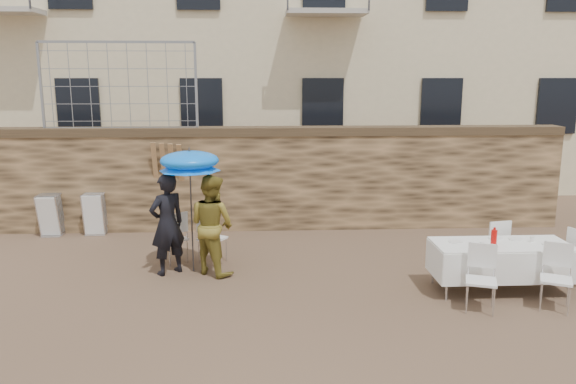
{
  "coord_description": "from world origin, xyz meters",
  "views": [
    {
      "loc": [
        -0.04,
        -7.06,
        3.35
      ],
      "look_at": [
        0.4,
        2.2,
        1.4
      ],
      "focal_mm": 35.0,
      "sensor_mm": 36.0,
      "label": 1
    }
  ],
  "objects_px": {
    "umbrella": "(190,164)",
    "table_chair_front_left": "(481,279)",
    "couple_chair_left": "(173,237)",
    "couple_chair_right": "(212,237)",
    "banquet_table": "(502,246)",
    "chair_stack_right": "(96,212)",
    "table_chair_front_right": "(556,278)",
    "chair_stack_left": "(53,213)",
    "table_chair_back": "(492,246)",
    "man_suit": "(167,224)",
    "soda_bottle": "(494,238)",
    "woman_dress": "(212,224)"
  },
  "relations": [
    {
      "from": "umbrella",
      "to": "table_chair_front_left",
      "type": "relative_size",
      "value": 2.07
    },
    {
      "from": "umbrella",
      "to": "couple_chair_left",
      "type": "bearing_deg",
      "value": 131.63
    },
    {
      "from": "couple_chair_right",
      "to": "banquet_table",
      "type": "height_order",
      "value": "couple_chair_right"
    },
    {
      "from": "umbrella",
      "to": "banquet_table",
      "type": "bearing_deg",
      "value": -12.95
    },
    {
      "from": "chair_stack_right",
      "to": "banquet_table",
      "type": "bearing_deg",
      "value": -26.44
    },
    {
      "from": "banquet_table",
      "to": "table_chair_front_right",
      "type": "relative_size",
      "value": 2.19
    },
    {
      "from": "couple_chair_right",
      "to": "chair_stack_left",
      "type": "distance_m",
      "value": 4.08
    },
    {
      "from": "table_chair_back",
      "to": "table_chair_front_right",
      "type": "bearing_deg",
      "value": 89.68
    },
    {
      "from": "table_chair_front_left",
      "to": "table_chair_front_right",
      "type": "bearing_deg",
      "value": 19.58
    },
    {
      "from": "couple_chair_left",
      "to": "chair_stack_left",
      "type": "relative_size",
      "value": 1.04
    },
    {
      "from": "man_suit",
      "to": "table_chair_front_left",
      "type": "relative_size",
      "value": 1.82
    },
    {
      "from": "soda_bottle",
      "to": "table_chair_front_left",
      "type": "relative_size",
      "value": 0.27
    },
    {
      "from": "woman_dress",
      "to": "soda_bottle",
      "type": "xyz_separation_m",
      "value": [
        4.37,
        -1.18,
        0.05
      ]
    },
    {
      "from": "soda_bottle",
      "to": "table_chair_front_left",
      "type": "xyz_separation_m",
      "value": [
        -0.4,
        -0.6,
        -0.43
      ]
    },
    {
      "from": "soda_bottle",
      "to": "chair_stack_right",
      "type": "bearing_deg",
      "value": 151.96
    },
    {
      "from": "couple_chair_left",
      "to": "soda_bottle",
      "type": "relative_size",
      "value": 3.69
    },
    {
      "from": "woman_dress",
      "to": "chair_stack_right",
      "type": "relative_size",
      "value": 1.87
    },
    {
      "from": "chair_stack_left",
      "to": "couple_chair_left",
      "type": "bearing_deg",
      "value": -35.57
    },
    {
      "from": "woman_dress",
      "to": "chair_stack_left",
      "type": "height_order",
      "value": "woman_dress"
    },
    {
      "from": "man_suit",
      "to": "soda_bottle",
      "type": "bearing_deg",
      "value": 128.78
    },
    {
      "from": "soda_bottle",
      "to": "chair_stack_left",
      "type": "xyz_separation_m",
      "value": [
        -7.96,
        3.76,
        -0.45
      ]
    },
    {
      "from": "couple_chair_right",
      "to": "banquet_table",
      "type": "xyz_separation_m",
      "value": [
        4.62,
        -1.58,
        0.25
      ]
    },
    {
      "from": "couple_chair_right",
      "to": "table_chair_back",
      "type": "distance_m",
      "value": 4.89
    },
    {
      "from": "umbrella",
      "to": "banquet_table",
      "type": "height_order",
      "value": "umbrella"
    },
    {
      "from": "banquet_table",
      "to": "table_chair_back",
      "type": "height_order",
      "value": "table_chair_back"
    },
    {
      "from": "chair_stack_left",
      "to": "man_suit",
      "type": "bearing_deg",
      "value": -42.27
    },
    {
      "from": "banquet_table",
      "to": "table_chair_front_left",
      "type": "bearing_deg",
      "value": -128.66
    },
    {
      "from": "table_chair_front_left",
      "to": "chair_stack_left",
      "type": "height_order",
      "value": "table_chair_front_left"
    },
    {
      "from": "man_suit",
      "to": "woman_dress",
      "type": "bearing_deg",
      "value": 141.77
    },
    {
      "from": "woman_dress",
      "to": "banquet_table",
      "type": "xyz_separation_m",
      "value": [
        4.57,
        -1.03,
        -0.13
      ]
    },
    {
      "from": "couple_chair_left",
      "to": "woman_dress",
      "type": "bearing_deg",
      "value": 105.16
    },
    {
      "from": "couple_chair_right",
      "to": "chair_stack_left",
      "type": "height_order",
      "value": "couple_chair_right"
    },
    {
      "from": "soda_bottle",
      "to": "woman_dress",
      "type": "bearing_deg",
      "value": 164.87
    },
    {
      "from": "table_chair_front_left",
      "to": "couple_chair_left",
      "type": "bearing_deg",
      "value": 173.3
    },
    {
      "from": "woman_dress",
      "to": "soda_bottle",
      "type": "height_order",
      "value": "woman_dress"
    },
    {
      "from": "woman_dress",
      "to": "couple_chair_left",
      "type": "relative_size",
      "value": 1.79
    },
    {
      "from": "couple_chair_left",
      "to": "chair_stack_left",
      "type": "distance_m",
      "value": 3.49
    },
    {
      "from": "table_chair_back",
      "to": "man_suit",
      "type": "bearing_deg",
      "value": -13.68
    },
    {
      "from": "table_chair_front_left",
      "to": "chair_stack_right",
      "type": "height_order",
      "value": "table_chair_front_left"
    },
    {
      "from": "woman_dress",
      "to": "table_chair_back",
      "type": "relative_size",
      "value": 1.79
    },
    {
      "from": "woman_dress",
      "to": "table_chair_back",
      "type": "xyz_separation_m",
      "value": [
        4.77,
        -0.23,
        -0.38
      ]
    },
    {
      "from": "man_suit",
      "to": "table_chair_back",
      "type": "relative_size",
      "value": 1.82
    },
    {
      "from": "couple_chair_left",
      "to": "table_chair_front_right",
      "type": "bearing_deg",
      "value": 119.58
    },
    {
      "from": "man_suit",
      "to": "banquet_table",
      "type": "bearing_deg",
      "value": 130.8
    },
    {
      "from": "table_chair_front_right",
      "to": "couple_chair_right",
      "type": "bearing_deg",
      "value": -178.2
    },
    {
      "from": "soda_bottle",
      "to": "table_chair_front_left",
      "type": "distance_m",
      "value": 0.84
    },
    {
      "from": "man_suit",
      "to": "chair_stack_right",
      "type": "distance_m",
      "value": 3.25
    },
    {
      "from": "banquet_table",
      "to": "chair_stack_left",
      "type": "xyz_separation_m",
      "value": [
        -8.16,
        3.61,
        -0.27
      ]
    },
    {
      "from": "umbrella",
      "to": "table_chair_front_right",
      "type": "bearing_deg",
      "value": -19.14
    },
    {
      "from": "umbrella",
      "to": "chair_stack_right",
      "type": "bearing_deg",
      "value": 133.31
    }
  ]
}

